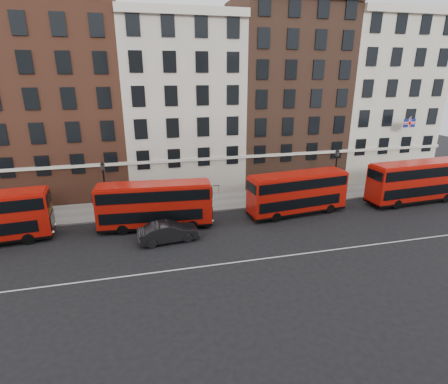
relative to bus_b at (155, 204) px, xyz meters
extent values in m
plane|color=black|center=(4.20, -5.48, -2.20)|extent=(120.00, 120.00, 0.00)
cube|color=gray|center=(4.20, 5.02, -2.13)|extent=(80.00, 5.00, 0.15)
cube|color=gray|center=(4.20, 2.52, -2.12)|extent=(80.00, 0.30, 0.16)
cube|color=white|center=(4.20, -7.48, -2.20)|extent=(70.00, 0.12, 0.01)
cube|color=brown|center=(-8.60, 12.52, 8.80)|extent=(12.80, 10.00, 22.00)
cube|color=#AFA89A|center=(4.20, 12.52, 7.30)|extent=(12.80, 10.00, 19.00)
cube|color=beige|center=(4.20, 7.27, 16.40)|extent=(12.80, 0.50, 0.80)
cube|color=brown|center=(17.00, 12.52, 8.30)|extent=(12.80, 10.00, 21.00)
cube|color=#B2AD9A|center=(29.80, 12.52, 7.80)|extent=(12.80, 10.00, 20.00)
cube|color=beige|center=(29.80, 7.27, 17.40)|extent=(12.80, 0.50, 0.80)
cube|color=black|center=(-8.38, 0.42, -0.74)|extent=(0.25, 2.07, 1.22)
cube|color=black|center=(-8.38, 0.42, 0.27)|extent=(0.23, 1.79, 0.40)
cylinder|color=black|center=(-10.07, -0.78, -1.73)|extent=(0.96, 0.34, 0.94)
cylinder|color=black|center=(-10.25, 1.32, -1.73)|extent=(0.96, 0.34, 0.94)
cube|color=red|center=(0.03, 0.00, -0.05)|extent=(9.87, 3.11, 3.65)
cube|color=black|center=(0.03, 0.00, -1.77)|extent=(9.87, 3.14, 0.22)
cube|color=black|center=(-0.24, 0.02, -0.68)|extent=(8.77, 3.09, 0.97)
cube|color=black|center=(0.03, 0.00, 1.08)|extent=(9.50, 3.15, 0.92)
cube|color=red|center=(0.03, 0.00, 1.82)|extent=(9.57, 2.90, 0.17)
cube|color=black|center=(4.91, -0.41, -0.77)|extent=(0.24, 2.03, 1.20)
cube|color=black|center=(4.91, -0.41, 0.22)|extent=(0.22, 1.76, 0.39)
cylinder|color=black|center=(3.08, -1.29, -1.74)|extent=(0.94, 0.33, 0.92)
cylinder|color=black|center=(3.25, 0.77, -1.74)|extent=(0.94, 0.33, 0.92)
cylinder|color=black|center=(-2.82, -0.81, -1.74)|extent=(0.94, 0.33, 0.92)
cylinder|color=black|center=(-2.65, 1.26, -1.74)|extent=(0.94, 0.33, 0.92)
cube|color=red|center=(13.45, 0.00, -0.05)|extent=(9.90, 3.41, 3.65)
cube|color=black|center=(13.45, 0.00, -1.77)|extent=(9.91, 3.44, 0.22)
cube|color=black|center=(13.17, -0.03, -0.68)|extent=(8.81, 3.35, 0.97)
cube|color=black|center=(13.45, 0.00, 1.08)|extent=(9.54, 3.44, 0.92)
cube|color=red|center=(13.45, 0.00, 1.82)|extent=(9.61, 3.19, 0.17)
cube|color=black|center=(18.30, 0.56, -0.77)|extent=(0.31, 2.03, 1.20)
cube|color=black|center=(18.30, 0.56, 0.22)|extent=(0.27, 1.75, 0.39)
cylinder|color=black|center=(16.69, -0.67, -1.74)|extent=(0.95, 0.36, 0.92)
cylinder|color=black|center=(16.45, 1.39, -1.74)|extent=(0.95, 0.36, 0.92)
cylinder|color=black|center=(10.81, -1.35, -1.74)|extent=(0.95, 0.36, 0.92)
cylinder|color=black|center=(10.58, 0.71, -1.74)|extent=(0.95, 0.36, 0.92)
cube|color=red|center=(26.73, 0.00, 0.10)|extent=(10.51, 3.10, 3.91)
cube|color=black|center=(26.73, 0.00, -1.74)|extent=(10.52, 3.14, 0.24)
cube|color=black|center=(26.43, -0.02, -0.57)|extent=(9.33, 3.11, 1.04)
cube|color=black|center=(26.73, 0.00, 1.31)|extent=(10.12, 3.16, 0.99)
cube|color=red|center=(26.73, 0.00, 2.10)|extent=(10.20, 2.89, 0.18)
cylinder|color=black|center=(30.15, -0.90, -1.71)|extent=(1.00, 0.34, 0.99)
cylinder|color=black|center=(30.02, 1.31, -1.71)|extent=(1.00, 0.34, 0.99)
cylinder|color=black|center=(23.84, -1.29, -1.71)|extent=(1.00, 0.34, 0.99)
cylinder|color=black|center=(23.70, 0.92, -1.71)|extent=(1.00, 0.34, 0.99)
imported|color=black|center=(0.85, -2.92, -1.39)|extent=(5.08, 2.22, 1.62)
cylinder|color=black|center=(-4.25, 3.25, 0.25)|extent=(0.14, 0.14, 4.60)
cylinder|color=black|center=(-4.25, 3.25, -1.75)|extent=(0.32, 0.32, 0.60)
cube|color=#262626|center=(-4.25, 3.25, 2.80)|extent=(0.32, 0.32, 0.55)
cone|color=black|center=(-4.25, 3.25, 3.15)|extent=(0.44, 0.44, 0.25)
cylinder|color=black|center=(19.26, 3.13, 0.25)|extent=(0.14, 0.14, 4.60)
cylinder|color=black|center=(19.26, 3.13, -1.75)|extent=(0.32, 0.32, 0.60)
cube|color=#262626|center=(19.26, 3.13, 2.80)|extent=(0.32, 0.32, 0.55)
cone|color=black|center=(19.26, 3.13, 3.15)|extent=(0.44, 0.44, 0.25)
cylinder|color=black|center=(29.82, 2.93, -0.75)|extent=(0.12, 0.12, 2.60)
cube|color=black|center=(29.82, 2.78, 0.85)|extent=(0.25, 0.30, 0.75)
sphere|color=red|center=(29.82, 2.61, 1.07)|extent=(0.14, 0.14, 0.14)
sphere|color=#0C9919|center=(29.82, 2.61, 0.63)|extent=(0.14, 0.14, 0.14)
camera|label=1|loc=(-0.94, -28.92, 10.81)|focal=28.00mm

